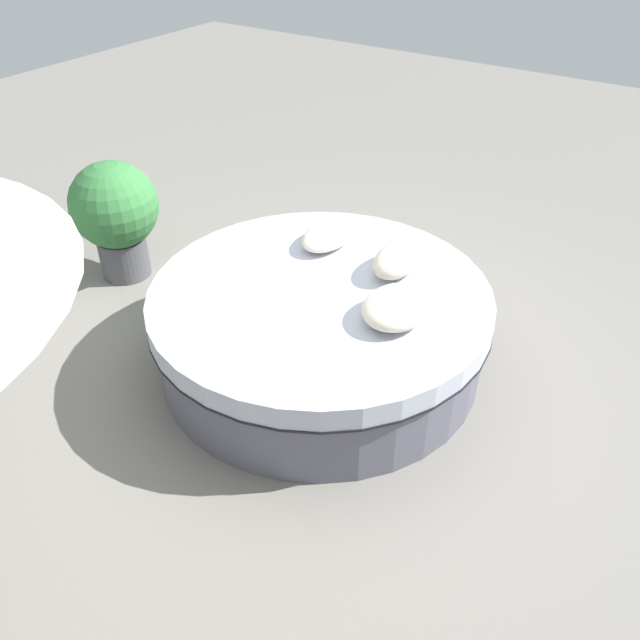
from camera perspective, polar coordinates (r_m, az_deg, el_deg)
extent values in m
plane|color=gray|center=(4.55, 0.00, -3.66)|extent=(16.00, 16.00, 0.00)
cylinder|color=#595966|center=(4.41, 0.00, -1.43)|extent=(2.18, 2.18, 0.45)
cylinder|color=black|center=(4.28, 0.00, 0.94)|extent=(2.25, 2.25, 0.02)
cylinder|color=#B2B7C6|center=(4.23, 0.00, 1.78)|extent=(2.24, 2.24, 0.15)
ellipsoid|color=beige|center=(3.92, 6.77, 1.13)|extent=(0.50, 0.40, 0.17)
ellipsoid|color=beige|center=(4.38, 7.03, 5.46)|extent=(0.53, 0.29, 0.19)
ellipsoid|color=silver|center=(4.69, 0.89, 7.59)|extent=(0.54, 0.32, 0.14)
cylinder|color=#B7B7BC|center=(5.59, -24.96, 3.57)|extent=(0.04, 0.04, 0.42)
cylinder|color=#4C4C51|center=(5.65, -16.87, 5.42)|extent=(0.40, 0.40, 0.34)
sphere|color=#387A3D|center=(5.44, -17.73, 9.64)|extent=(0.70, 0.70, 0.70)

